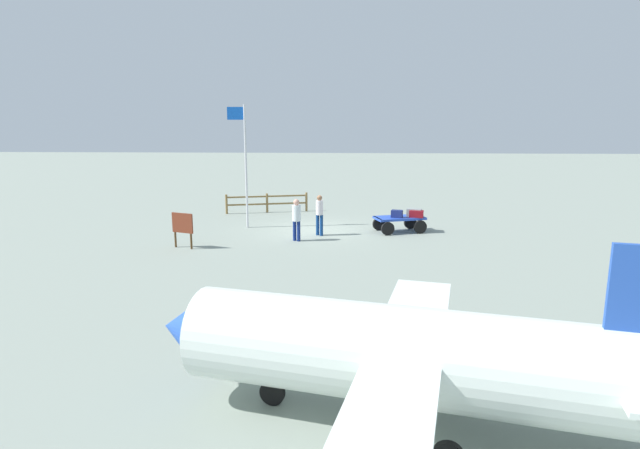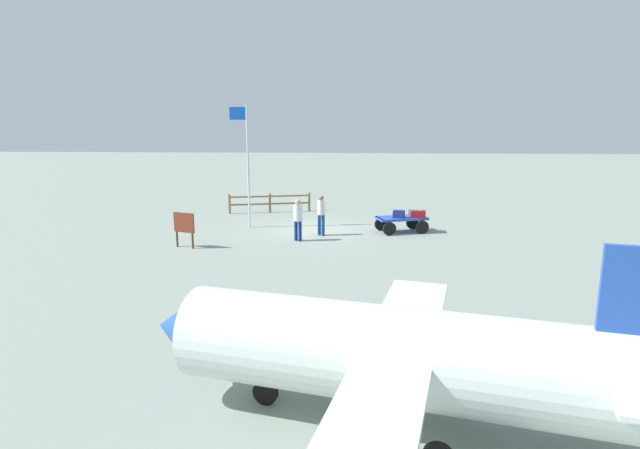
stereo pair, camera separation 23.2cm
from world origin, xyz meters
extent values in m
plane|color=gray|center=(0.00, 0.00, 0.00)|extent=(120.00, 120.00, 0.00)
cube|color=blue|center=(-3.72, 0.19, 0.63)|extent=(2.36, 1.61, 0.10)
cube|color=blue|center=(-2.74, 0.49, 0.63)|extent=(0.36, 0.95, 0.10)
cylinder|color=black|center=(-3.15, 0.91, 0.29)|extent=(0.59, 0.28, 0.58)
cylinder|color=black|center=(-2.84, -0.10, 0.29)|extent=(0.59, 0.28, 0.58)
cylinder|color=black|center=(-4.60, 0.47, 0.29)|extent=(0.59, 0.28, 0.58)
cylinder|color=black|center=(-4.29, -0.54, 0.29)|extent=(0.59, 0.28, 0.58)
cube|color=navy|center=(-3.58, 0.36, 0.84)|extent=(0.55, 0.44, 0.32)
cube|color=gray|center=(-4.38, 0.04, 0.85)|extent=(0.72, 0.55, 0.34)
cube|color=maroon|center=(-4.43, 0.28, 0.83)|extent=(0.66, 0.47, 0.30)
cylinder|color=navy|center=(0.55, 2.22, 0.42)|extent=(0.14, 0.14, 0.83)
cylinder|color=navy|center=(0.72, 2.12, 0.42)|extent=(0.14, 0.14, 0.83)
cylinder|color=silver|center=(0.64, 2.17, 1.15)|extent=(0.48, 0.48, 0.64)
sphere|color=tan|center=(0.64, 2.17, 1.60)|extent=(0.25, 0.25, 0.25)
cylinder|color=navy|center=(-0.32, 1.14, 0.45)|extent=(0.14, 0.14, 0.90)
cylinder|color=navy|center=(-0.16, 1.03, 0.45)|extent=(0.14, 0.14, 0.90)
cylinder|color=silver|center=(-0.24, 1.09, 1.20)|extent=(0.42, 0.42, 0.62)
sphere|color=#8C6042|center=(-0.24, 1.09, 1.62)|extent=(0.23, 0.23, 0.23)
cylinder|color=white|center=(-2.33, 14.93, 1.20)|extent=(7.17, 3.06, 1.52)
cone|color=#2650B1|center=(1.38, 14.08, 1.20)|extent=(1.19, 1.54, 1.37)
cube|color=white|center=(-2.33, 14.93, 1.35)|extent=(2.51, 6.45, 0.12)
cube|color=white|center=(-5.35, 15.63, 1.30)|extent=(1.18, 2.30, 0.08)
cylinder|color=black|center=(-0.14, 14.43, 0.22)|extent=(0.45, 0.20, 0.44)
cylinder|color=black|center=(-3.21, 14.20, 0.22)|extent=(0.45, 0.20, 0.44)
cylinder|color=silver|center=(3.16, -0.43, 2.76)|extent=(0.10, 0.10, 5.52)
cube|color=blue|center=(3.57, -0.43, 5.14)|extent=(0.72, 0.09, 0.56)
cylinder|color=#4C3319|center=(4.52, 3.74, 0.30)|extent=(0.08, 0.08, 0.60)
cylinder|color=#4C3319|center=(5.21, 3.48, 0.30)|extent=(0.08, 0.08, 0.60)
cube|color=maroon|center=(4.87, 3.61, 0.98)|extent=(0.89, 0.38, 0.76)
cylinder|color=olive|center=(0.80, -4.97, 0.51)|extent=(0.12, 0.12, 1.03)
cylinder|color=olive|center=(2.87, -4.44, 0.51)|extent=(0.12, 0.12, 1.03)
cylinder|color=olive|center=(4.95, -3.92, 0.51)|extent=(0.12, 0.12, 1.03)
cube|color=olive|center=(2.87, -4.44, 0.87)|extent=(4.17, 1.13, 0.08)
cube|color=olive|center=(2.87, -4.44, 0.46)|extent=(4.17, 1.13, 0.08)
camera|label=1|loc=(-1.36, 22.28, 4.72)|focal=28.51mm
camera|label=2|loc=(-1.59, 22.27, 4.72)|focal=28.51mm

